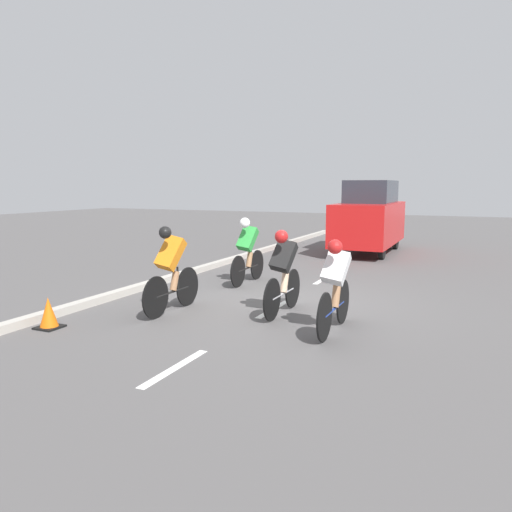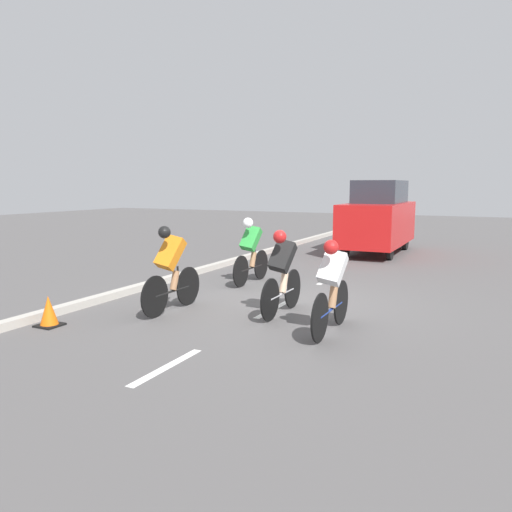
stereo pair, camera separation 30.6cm
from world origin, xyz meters
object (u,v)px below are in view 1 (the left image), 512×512
object	(u,v)px
cyclist_orange	(171,268)
support_car	(369,217)
cyclist_black	(283,271)
cyclist_white	(335,284)
cyclist_green	(247,249)
traffic_cone	(49,313)

from	to	relation	value
cyclist_orange	support_car	size ratio (longest dim) A/B	0.40
cyclist_black	support_car	bearing A→B (deg)	-88.10
cyclist_white	cyclist_green	size ratio (longest dim) A/B	1.02
cyclist_black	cyclist_orange	size ratio (longest dim) A/B	0.99
cyclist_black	cyclist_orange	distance (m)	1.94
cyclist_black	cyclist_green	xyz separation A→B (m)	(1.72, -2.24, 0.02)
cyclist_orange	traffic_cone	xyz separation A→B (m)	(1.22, 1.58, -0.56)
cyclist_orange	cyclist_green	world-z (taller)	cyclist_orange
cyclist_white	traffic_cone	xyz separation A→B (m)	(4.14, 1.56, -0.51)
cyclist_white	support_car	distance (m)	9.46
cyclist_orange	support_car	world-z (taller)	support_car
cyclist_black	cyclist_white	distance (m)	1.29
cyclist_white	cyclist_green	bearing A→B (deg)	-46.13
traffic_cone	cyclist_orange	bearing A→B (deg)	-127.73
cyclist_black	traffic_cone	bearing A→B (deg)	36.34
cyclist_green	support_car	size ratio (longest dim) A/B	0.40
cyclist_white	traffic_cone	size ratio (longest dim) A/B	3.59
cyclist_white	cyclist_orange	size ratio (longest dim) A/B	1.02
cyclist_orange	support_car	distance (m)	9.46
cyclist_orange	support_car	xyz separation A→B (m)	(-1.54, -9.32, 0.37)
cyclist_black	cyclist_green	world-z (taller)	cyclist_green
cyclist_black	traffic_cone	world-z (taller)	cyclist_black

